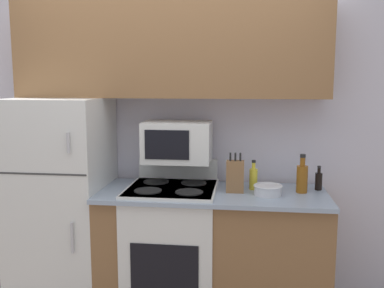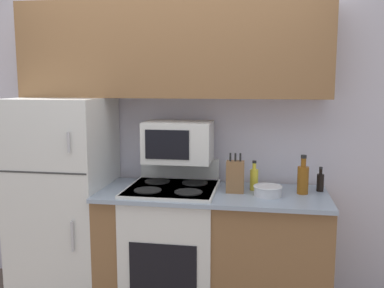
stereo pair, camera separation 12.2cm
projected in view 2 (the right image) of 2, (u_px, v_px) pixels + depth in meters
wall_back at (177, 135)px, 3.51m from camera, size 8.00×0.05×2.55m
lower_cabinets at (212, 251)px, 3.19m from camera, size 1.65×0.67×0.91m
refrigerator at (65, 199)px, 3.35m from camera, size 0.69×0.70×1.59m
upper_cabinets at (171, 50)px, 3.22m from camera, size 2.35×0.34×0.72m
stove at (173, 245)px, 3.22m from camera, size 0.65×0.65×1.10m
microwave at (178, 142)px, 3.24m from camera, size 0.51×0.34×0.31m
knife_block at (235, 177)px, 3.07m from camera, size 0.13×0.08×0.29m
bowl at (268, 191)px, 2.98m from camera, size 0.20×0.20×0.07m
bottle_cooking_spray at (254, 179)px, 3.15m from camera, size 0.06×0.06×0.22m
bottle_whiskey at (303, 179)px, 3.04m from camera, size 0.08×0.08×0.28m
bottle_soy_sauce at (320, 182)px, 3.11m from camera, size 0.05×0.05×0.18m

